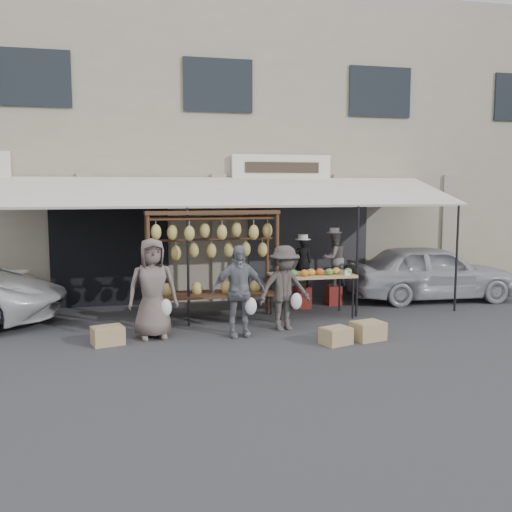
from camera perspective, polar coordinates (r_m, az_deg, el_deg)
The scene contains 16 objects.
ground_plane at distance 10.34m, azimuth -0.42°, elevation -8.14°, with size 90.00×90.00×0.00m, color #2D2D30.
shophouse at distance 16.42m, azimuth -5.52°, elevation 10.21°, with size 24.00×6.15×7.30m.
awning at distance 12.23m, azimuth -2.76°, elevation 6.36°, with size 10.00×2.35×2.92m.
banana_rack at distance 11.31m, azimuth -4.46°, elevation 1.22°, with size 2.60×0.90×2.24m.
produce_table at distance 11.82m, azimuth 5.68°, elevation -1.93°, with size 1.70×0.90×1.04m.
vendor_left at distance 12.71m, azimuth 4.68°, elevation -0.64°, with size 0.40×0.26×1.10m, color black.
vendor_right at distance 13.11m, azimuth 7.81°, elevation -0.25°, with size 0.61×0.47×1.25m, color slate.
customer_left at distance 10.28m, azimuth -10.30°, elevation -3.22°, with size 0.88×0.57×1.79m, color #635652.
customer_mid at distance 10.26m, azimuth -1.79°, elevation -3.51°, with size 0.97×0.41×1.66m, color slate.
customer_right at distance 10.72m, azimuth 2.85°, elevation -3.22°, with size 1.04×0.60×1.60m, color #453D3A.
stool_left at distance 12.84m, azimuth 4.65°, elevation -4.12°, with size 0.34×0.34×0.48m, color maroon.
stool_right at distance 13.24m, azimuth 7.75°, elevation -3.89°, with size 0.32×0.32×0.44m, color maroon.
crate_near_a at distance 9.97m, azimuth 8.00°, elevation -7.91°, with size 0.48×0.37×0.29m, color tan.
crate_near_b at distance 10.34m, azimuth 11.14°, elevation -7.35°, with size 0.54×0.41×0.32m, color tan.
crate_far at distance 10.18m, azimuth -14.60°, elevation -7.71°, with size 0.52×0.39×0.31m, color tan.
sedan at distance 14.24m, azimuth 17.05°, elevation -1.53°, with size 1.59×3.96×1.35m, color #B0AFB5.
Camera 1 is at (-2.20, -9.75, 2.67)m, focal length 40.00 mm.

